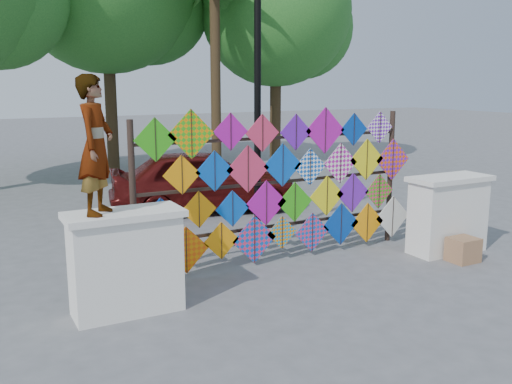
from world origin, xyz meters
TOP-DOWN VIEW (x-y plane):
  - ground at (0.00, 0.00)m, footprint 80.00×80.00m
  - parapet_left at (-2.70, -0.20)m, footprint 1.40×0.65m
  - parapet_right at (2.70, -0.20)m, footprint 1.40×0.65m
  - kite_rack at (0.14, 0.73)m, footprint 4.96×0.24m
  - tree_east at (5.09, 9.53)m, footprint 5.40×4.80m
  - palm_tree at (2.20, 8.00)m, footprint 3.62×3.62m
  - vendor_woman at (-2.99, -0.20)m, footprint 0.64×0.70m
  - sedan at (0.32, 4.52)m, footprint 4.27×2.44m
  - lamppost at (0.30, 2.00)m, footprint 0.28×0.28m
  - cardboard_box_near at (2.53, -0.72)m, footprint 0.43×0.38m
  - cardboard_box_far at (2.70, -0.54)m, footprint 0.35×0.33m

SIDE VIEW (x-z plane):
  - ground at x=0.00m, z-range 0.00..0.00m
  - cardboard_box_far at x=2.70m, z-range 0.00..0.30m
  - cardboard_box_near at x=2.53m, z-range 0.00..0.38m
  - parapet_left at x=-2.70m, z-range 0.01..1.29m
  - parapet_right at x=2.70m, z-range 0.01..1.29m
  - sedan at x=0.32m, z-range 0.00..1.37m
  - kite_rack at x=0.14m, z-range -0.01..2.41m
  - vendor_woman at x=-2.99m, z-range 1.28..2.89m
  - lamppost at x=0.30m, z-range 0.46..4.92m
  - palm_tree at x=2.20m, z-range 2.04..7.87m
  - tree_east at x=5.09m, z-range 1.28..8.69m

